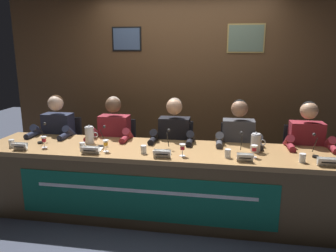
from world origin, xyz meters
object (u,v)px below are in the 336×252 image
(microphone_center, at_px, (168,144))
(chair_right, at_px, (236,162))
(water_cup_right, at_px, (228,154))
(panelist_right, at_px, (238,145))
(nameplate_far_right, at_px, (329,162))
(juice_glass_right, at_px, (254,149))
(chair_far_right, at_px, (300,166))
(chair_center, at_px, (176,159))
(nameplate_center, at_px, (162,154))
(water_cup_far_left, at_px, (12,144))
(microphone_left, at_px, (102,140))
(nameplate_right, at_px, (245,158))
(microphone_right, at_px, (241,147))
(chair_left, at_px, (119,156))
(water_cup_center, at_px, (144,150))
(water_pitcher_left_side, at_px, (90,135))
(juice_glass_far_left, at_px, (44,140))
(water_cup_far_right, at_px, (302,158))
(microphone_far_right, at_px, (315,149))
(water_pitcher_right_side, at_px, (256,143))
(juice_glass_center, at_px, (182,148))
(microphone_far_left, at_px, (42,136))
(nameplate_left, at_px, (90,150))
(document_stack_left, at_px, (92,149))
(conference_table, at_px, (166,173))
(water_cup_left, at_px, (82,147))
(panelist_far_right, at_px, (307,148))
(nameplate_far_left, at_px, (20,146))
(juice_glass_left, at_px, (106,144))
(chair_far_left, at_px, (65,153))
(panelist_left, at_px, (113,139))
(panelist_center, at_px, (173,142))
(panelist_far_left, at_px, (56,137))

(microphone_center, height_order, chair_right, microphone_center)
(water_cup_right, bearing_deg, panelist_right, 77.70)
(nameplate_far_right, bearing_deg, juice_glass_right, 167.50)
(water_cup_right, xyz_separation_m, chair_far_right, (0.87, 0.76, -0.35))
(chair_center, xyz_separation_m, nameplate_center, (-0.01, -0.88, 0.35))
(water_cup_far_left, xyz_separation_m, microphone_left, (0.95, 0.19, 0.04))
(nameplate_right, distance_m, juice_glass_right, 0.18)
(chair_center, distance_m, microphone_right, 1.06)
(chair_left, height_order, water_cup_center, chair_left)
(microphone_center, xyz_separation_m, panelist_right, (0.74, 0.44, -0.11))
(chair_left, relative_size, water_pitcher_left_side, 4.33)
(juice_glass_far_left, bearing_deg, water_cup_far_right, -0.66)
(nameplate_right, bearing_deg, microphone_right, 96.41)
(juice_glass_far_left, bearing_deg, water_pitcher_left_side, 30.87)
(microphone_left, bearing_deg, chair_far_right, 15.30)
(microphone_far_right, bearing_deg, nameplate_right, -158.00)
(water_pitcher_right_side, bearing_deg, juice_glass_right, -99.31)
(microphone_left, bearing_deg, juice_glass_center, -11.60)
(microphone_far_left, height_order, water_cup_right, microphone_far_left)
(chair_right, bearing_deg, water_cup_right, -99.14)
(juice_glass_center, bearing_deg, water_cup_center, 177.67)
(nameplate_left, height_order, juice_glass_center, juice_glass_center)
(water_cup_far_right, bearing_deg, document_stack_left, 178.71)
(conference_table, relative_size, water_cup_left, 47.38)
(nameplate_left, bearing_deg, conference_table, 13.91)
(conference_table, distance_m, nameplate_right, 0.85)
(nameplate_center, xyz_separation_m, panelist_far_right, (1.50, 0.68, -0.07))
(nameplate_far_left, relative_size, juice_glass_left, 1.26)
(chair_far_left, height_order, microphone_far_right, microphone_far_right)
(panelist_left, height_order, microphone_far_right, panelist_left)
(nameplate_center, bearing_deg, juice_glass_far_left, 174.75)
(water_cup_left, distance_m, panelist_center, 1.05)
(chair_center, relative_size, juice_glass_right, 7.34)
(panelist_center, distance_m, panelist_far_right, 1.49)
(panelist_center, distance_m, panelist_right, 0.75)
(nameplate_left, xyz_separation_m, juice_glass_left, (0.13, 0.10, 0.05))
(water_cup_far_left, bearing_deg, water_cup_left, 1.37)
(juice_glass_far_left, distance_m, juice_glass_right, 2.20)
(panelist_center, distance_m, juice_glass_center, 0.63)
(conference_table, height_order, panelist_left, panelist_left)
(nameplate_left, distance_m, microphone_center, 0.79)
(panelist_far_right, bearing_deg, nameplate_center, -155.71)
(conference_table, height_order, juice_glass_left, juice_glass_left)
(nameplate_center, distance_m, juice_glass_center, 0.21)
(panelist_far_left, distance_m, nameplate_center, 1.63)
(water_cup_left, bearing_deg, water_cup_right, 0.71)
(nameplate_far_right, bearing_deg, water_pitcher_right_side, 151.00)
(chair_left, height_order, document_stack_left, chair_left)
(panelist_center, height_order, microphone_far_right, panelist_center)
(microphone_left, bearing_deg, panelist_left, 93.11)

